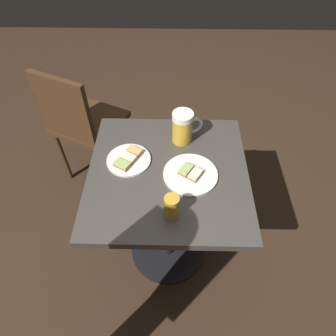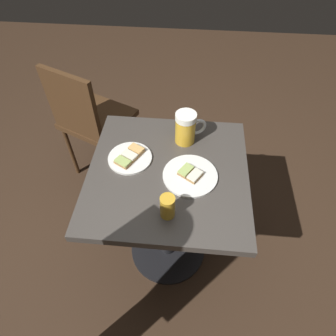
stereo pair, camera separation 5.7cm
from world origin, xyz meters
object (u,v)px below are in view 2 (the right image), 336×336
plate_near (130,157)px  plate_far (190,175)px  beer_glass_small (168,207)px  beer_mug (186,128)px  cafe_chair (90,118)px

plate_near → plate_far: same height
beer_glass_small → plate_near: bearing=125.4°
beer_mug → cafe_chair: size_ratio=0.18×
plate_far → beer_glass_small: 0.21m
beer_mug → cafe_chair: 0.76m
plate_near → plate_far: (0.27, -0.07, -0.00)m
beer_glass_small → cafe_chair: 0.99m
plate_near → beer_mug: (0.24, 0.14, 0.07)m
plate_far → beer_mug: bearing=98.0°
beer_glass_small → cafe_chair: cafe_chair is taller
plate_far → cafe_chair: 0.89m
plate_near → beer_glass_small: beer_glass_small is taller
plate_far → beer_glass_small: bearing=-111.6°
plate_near → plate_far: bearing=-15.7°
beer_glass_small → plate_far: bearing=68.4°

